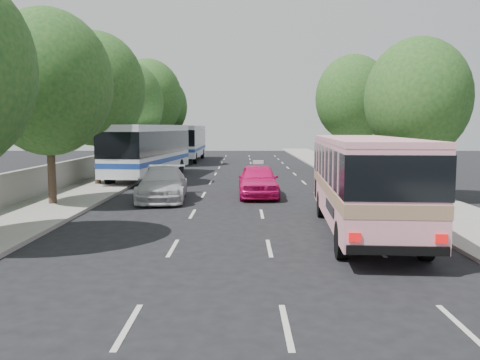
{
  "coord_description": "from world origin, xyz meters",
  "views": [
    {
      "loc": [
        0.2,
        -16.95,
        3.64
      ],
      "look_at": [
        0.1,
        2.39,
        1.6
      ],
      "focal_mm": 38.0,
      "sensor_mm": 36.0,
      "label": 1
    }
  ],
  "objects_px": {
    "pink_bus": "(363,174)",
    "white_pickup": "(163,184)",
    "tour_coach_front": "(149,146)",
    "tour_coach_rear": "(188,140)",
    "pink_taxi": "(258,180)"
  },
  "relations": [
    {
      "from": "tour_coach_front",
      "to": "tour_coach_rear",
      "type": "distance_m",
      "value": 18.84
    },
    {
      "from": "white_pickup",
      "to": "tour_coach_front",
      "type": "bearing_deg",
      "value": 100.06
    },
    {
      "from": "pink_taxi",
      "to": "tour_coach_rear",
      "type": "xyz_separation_m",
      "value": [
        -6.63,
        27.86,
        1.39
      ]
    },
    {
      "from": "pink_bus",
      "to": "tour_coach_rear",
      "type": "height_order",
      "value": "tour_coach_rear"
    },
    {
      "from": "pink_bus",
      "to": "tour_coach_rear",
      "type": "bearing_deg",
      "value": 109.02
    },
    {
      "from": "tour_coach_front",
      "to": "tour_coach_rear",
      "type": "height_order",
      "value": "tour_coach_front"
    },
    {
      "from": "pink_bus",
      "to": "tour_coach_front",
      "type": "relative_size",
      "value": 0.81
    },
    {
      "from": "white_pickup",
      "to": "tour_coach_front",
      "type": "height_order",
      "value": "tour_coach_front"
    },
    {
      "from": "pink_taxi",
      "to": "tour_coach_front",
      "type": "xyz_separation_m",
      "value": [
        -7.3,
        9.03,
        1.4
      ]
    },
    {
      "from": "pink_taxi",
      "to": "tour_coach_rear",
      "type": "height_order",
      "value": "tour_coach_rear"
    },
    {
      "from": "pink_taxi",
      "to": "white_pickup",
      "type": "xyz_separation_m",
      "value": [
        -4.76,
        -1.32,
        -0.04
      ]
    },
    {
      "from": "pink_bus",
      "to": "pink_taxi",
      "type": "height_order",
      "value": "pink_bus"
    },
    {
      "from": "pink_taxi",
      "to": "tour_coach_rear",
      "type": "distance_m",
      "value": 28.67
    },
    {
      "from": "pink_bus",
      "to": "tour_coach_front",
      "type": "distance_m",
      "value": 21.03
    },
    {
      "from": "pink_bus",
      "to": "white_pickup",
      "type": "distance_m",
      "value": 11.29
    }
  ]
}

